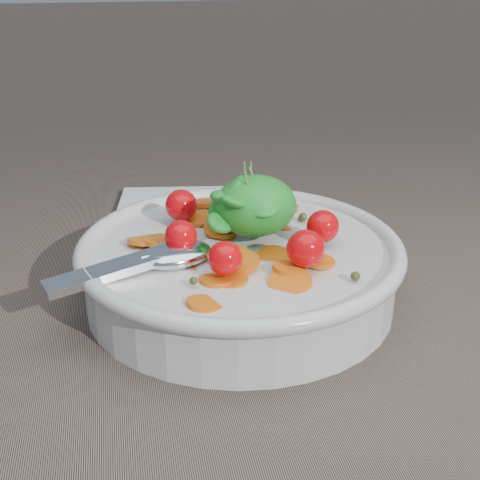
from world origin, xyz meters
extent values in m
plane|color=#746153|center=(0.00, 0.00, 0.00)|extent=(6.00, 6.00, 0.00)
cylinder|color=silver|center=(0.00, 0.01, 0.02)|extent=(0.23, 0.23, 0.04)
torus|color=silver|center=(0.00, 0.01, 0.04)|extent=(0.25, 0.25, 0.01)
cylinder|color=silver|center=(0.00, 0.01, 0.00)|extent=(0.12, 0.12, 0.01)
cylinder|color=brown|center=(0.00, 0.01, 0.02)|extent=(0.21, 0.21, 0.03)
cylinder|color=orange|center=(-0.02, -0.03, 0.04)|extent=(0.03, 0.03, 0.01)
cylinder|color=orange|center=(-0.01, 0.09, 0.05)|extent=(0.04, 0.04, 0.01)
cylinder|color=orange|center=(0.01, 0.08, 0.05)|extent=(0.03, 0.03, 0.01)
cylinder|color=orange|center=(0.05, 0.08, 0.05)|extent=(0.03, 0.03, 0.01)
cylinder|color=orange|center=(0.05, -0.03, 0.05)|extent=(0.03, 0.03, 0.01)
cylinder|color=orange|center=(-0.02, 0.07, 0.05)|extent=(0.03, 0.03, 0.01)
cylinder|color=orange|center=(0.02, -0.04, 0.05)|extent=(0.03, 0.03, 0.01)
cylinder|color=orange|center=(0.02, -0.01, 0.04)|extent=(0.03, 0.03, 0.01)
cylinder|color=orange|center=(0.04, 0.05, 0.04)|extent=(0.03, 0.03, 0.01)
cylinder|color=orange|center=(-0.01, 0.04, 0.05)|extent=(0.03, 0.03, 0.01)
cylinder|color=orange|center=(0.08, 0.04, 0.04)|extent=(0.03, 0.03, 0.01)
cylinder|color=orange|center=(-0.03, -0.01, 0.04)|extent=(0.03, 0.03, 0.01)
cylinder|color=orange|center=(-0.03, -0.04, 0.04)|extent=(0.03, 0.03, 0.01)
cylinder|color=orange|center=(0.02, -0.05, 0.05)|extent=(0.03, 0.04, 0.01)
cylinder|color=orange|center=(-0.07, 0.03, 0.05)|extent=(0.03, 0.03, 0.01)
cylinder|color=orange|center=(-0.02, -0.04, 0.04)|extent=(0.02, 0.02, 0.01)
cylinder|color=orange|center=(0.02, 0.03, 0.04)|extent=(0.03, 0.03, 0.01)
cylinder|color=orange|center=(-0.04, -0.07, 0.04)|extent=(0.03, 0.03, 0.01)
cylinder|color=orange|center=(0.05, 0.00, 0.04)|extent=(0.04, 0.04, 0.01)
cylinder|color=orange|center=(-0.01, -0.01, 0.05)|extent=(0.04, 0.04, 0.01)
cylinder|color=orange|center=(-0.06, 0.02, 0.05)|extent=(0.03, 0.03, 0.01)
cylinder|color=orange|center=(-0.01, -0.02, 0.05)|extent=(0.04, 0.04, 0.01)
cylinder|color=orange|center=(-0.01, -0.02, 0.05)|extent=(0.04, 0.04, 0.01)
sphere|color=#3A4316|center=(0.06, -0.06, 0.05)|extent=(0.01, 0.01, 0.01)
sphere|color=#3A4316|center=(-0.04, -0.04, 0.05)|extent=(0.01, 0.01, 0.01)
sphere|color=#3A4316|center=(0.06, 0.05, 0.05)|extent=(0.01, 0.01, 0.01)
sphere|color=#3A4316|center=(0.04, 0.04, 0.05)|extent=(0.01, 0.01, 0.01)
sphere|color=#3A4316|center=(0.05, -0.02, 0.05)|extent=(0.01, 0.01, 0.01)
sphere|color=#3A4316|center=(0.07, 0.03, 0.05)|extent=(0.01, 0.01, 0.01)
sphere|color=#3A4316|center=(0.01, 0.05, 0.04)|extent=(0.01, 0.01, 0.01)
sphere|color=#3A4316|center=(-0.04, 0.02, 0.05)|extent=(0.01, 0.01, 0.01)
sphere|color=#3A4316|center=(-0.03, 0.01, 0.05)|extent=(0.01, 0.01, 0.01)
sphere|color=#3A4316|center=(-0.02, 0.06, 0.05)|extent=(0.01, 0.01, 0.01)
sphere|color=#3A4316|center=(0.00, 0.04, 0.04)|extent=(0.01, 0.01, 0.01)
sphere|color=#3A4316|center=(0.05, 0.08, 0.05)|extent=(0.01, 0.01, 0.01)
sphere|color=#3A4316|center=(-0.06, 0.04, 0.05)|extent=(0.01, 0.01, 0.01)
sphere|color=#3A4316|center=(0.06, 0.06, 0.05)|extent=(0.01, 0.01, 0.01)
sphere|color=#3A4316|center=(0.01, 0.09, 0.05)|extent=(0.01, 0.01, 0.01)
sphere|color=red|center=(0.06, 0.00, 0.06)|extent=(0.02, 0.02, 0.02)
sphere|color=red|center=(0.03, 0.07, 0.06)|extent=(0.02, 0.02, 0.02)
sphere|color=red|center=(-0.04, 0.07, 0.06)|extent=(0.03, 0.03, 0.03)
sphere|color=red|center=(-0.04, 0.01, 0.06)|extent=(0.02, 0.02, 0.02)
sphere|color=red|center=(-0.02, -0.04, 0.06)|extent=(0.02, 0.02, 0.02)
sphere|color=red|center=(0.04, -0.03, 0.06)|extent=(0.03, 0.03, 0.03)
ellipsoid|color=green|center=(0.01, 0.02, 0.07)|extent=(0.06, 0.05, 0.05)
ellipsoid|color=green|center=(0.00, 0.03, 0.07)|extent=(0.04, 0.04, 0.03)
ellipsoid|color=green|center=(0.00, 0.02, 0.09)|extent=(0.02, 0.03, 0.02)
ellipsoid|color=green|center=(0.01, 0.03, 0.08)|extent=(0.02, 0.02, 0.01)
ellipsoid|color=green|center=(0.01, 0.03, 0.08)|extent=(0.02, 0.02, 0.01)
ellipsoid|color=green|center=(0.02, 0.01, 0.08)|extent=(0.02, 0.02, 0.01)
ellipsoid|color=green|center=(0.01, 0.03, 0.09)|extent=(0.02, 0.01, 0.01)
ellipsoid|color=green|center=(0.02, 0.02, 0.09)|extent=(0.02, 0.02, 0.01)
ellipsoid|color=green|center=(0.02, 0.02, 0.08)|extent=(0.02, 0.03, 0.02)
ellipsoid|color=green|center=(0.01, 0.02, 0.08)|extent=(0.03, 0.03, 0.02)
ellipsoid|color=green|center=(0.02, 0.02, 0.09)|extent=(0.02, 0.03, 0.02)
ellipsoid|color=green|center=(0.01, 0.02, 0.08)|extent=(0.03, 0.03, 0.02)
ellipsoid|color=green|center=(0.00, 0.03, 0.08)|extent=(0.02, 0.02, 0.02)
ellipsoid|color=green|center=(0.00, 0.04, 0.07)|extent=(0.03, 0.03, 0.02)
ellipsoid|color=green|center=(0.01, 0.02, 0.09)|extent=(0.02, 0.02, 0.01)
ellipsoid|color=green|center=(0.00, 0.03, 0.09)|extent=(0.02, 0.02, 0.01)
ellipsoid|color=green|center=(0.01, 0.02, 0.09)|extent=(0.02, 0.02, 0.01)
ellipsoid|color=green|center=(0.03, 0.01, 0.08)|extent=(0.02, 0.02, 0.02)
ellipsoid|color=green|center=(0.02, 0.02, 0.08)|extent=(0.02, 0.02, 0.02)
ellipsoid|color=green|center=(0.00, 0.02, 0.08)|extent=(0.02, 0.02, 0.02)
ellipsoid|color=green|center=(0.01, 0.02, 0.08)|extent=(0.02, 0.02, 0.01)
ellipsoid|color=green|center=(-0.01, 0.05, 0.07)|extent=(0.02, 0.02, 0.02)
ellipsoid|color=green|center=(-0.01, 0.02, 0.08)|extent=(0.02, 0.03, 0.02)
ellipsoid|color=green|center=(0.02, 0.00, 0.08)|extent=(0.03, 0.03, 0.01)
ellipsoid|color=green|center=(0.01, 0.01, 0.08)|extent=(0.02, 0.02, 0.02)
ellipsoid|color=green|center=(-0.01, 0.01, 0.08)|extent=(0.02, 0.02, 0.02)
ellipsoid|color=green|center=(-0.02, 0.01, 0.07)|extent=(0.03, 0.03, 0.02)
cylinder|color=#4C8C33|center=(0.01, 0.03, 0.08)|extent=(0.00, 0.00, 0.04)
cylinder|color=#4C8C33|center=(0.01, 0.01, 0.08)|extent=(0.01, 0.01, 0.04)
cylinder|color=#4C8C33|center=(0.02, 0.02, 0.08)|extent=(0.01, 0.01, 0.04)
cylinder|color=#4C8C33|center=(0.01, 0.03, 0.08)|extent=(0.01, 0.00, 0.04)
ellipsoid|color=silver|center=(-0.05, 0.00, 0.05)|extent=(0.06, 0.05, 0.02)
cube|color=silver|center=(-0.09, -0.02, 0.05)|extent=(0.10, 0.05, 0.02)
cylinder|color=silver|center=(-0.07, -0.01, 0.05)|extent=(0.02, 0.01, 0.01)
cube|color=white|center=(-0.01, 0.19, 0.00)|extent=(0.19, 0.17, 0.01)
camera|label=1|loc=(-0.08, -0.43, 0.25)|focal=50.00mm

